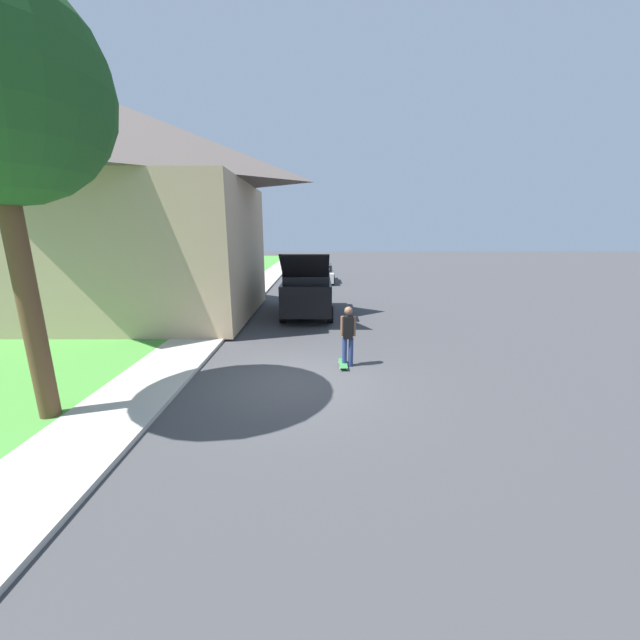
% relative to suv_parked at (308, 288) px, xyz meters
% --- Properties ---
extents(ground_plane, '(120.00, 120.00, 0.00)m').
position_rel_suv_parked_xyz_m(ground_plane, '(0.03, -7.31, -1.18)').
color(ground_plane, '#3D3D3F').
extents(lawn, '(10.00, 80.00, 0.08)m').
position_rel_suv_parked_xyz_m(lawn, '(-7.97, -1.31, -1.14)').
color(lawn, '#478E38').
rests_on(lawn, ground_plane).
extents(sidewalk, '(1.80, 80.00, 0.10)m').
position_rel_suv_parked_xyz_m(sidewalk, '(-3.57, -1.31, -1.13)').
color(sidewalk, '#ADA89E').
rests_on(sidewalk, ground_plane).
extents(house, '(11.02, 8.07, 8.33)m').
position_rel_suv_parked_xyz_m(house, '(-7.46, -0.41, 3.24)').
color(house, tan).
rests_on(house, lawn).
extents(suv_parked, '(2.14, 5.42, 2.83)m').
position_rel_suv_parked_xyz_m(suv_parked, '(0.00, 0.00, 0.00)').
color(suv_parked, black).
rests_on(suv_parked, ground_plane).
extents(car_down_street, '(1.88, 4.51, 1.28)m').
position_rel_suv_parked_xyz_m(car_down_street, '(0.61, 10.66, -0.57)').
color(car_down_street, silver).
rests_on(car_down_street, ground_plane).
extents(skateboarder, '(0.41, 0.22, 1.66)m').
position_rel_suv_parked_xyz_m(skateboarder, '(1.30, -6.26, -0.26)').
color(skateboarder, navy).
rests_on(skateboarder, ground_plane).
extents(skateboard, '(0.23, 0.76, 0.10)m').
position_rel_suv_parked_xyz_m(skateboard, '(1.17, -6.29, -1.10)').
color(skateboard, '#337F3D').
rests_on(skateboard, ground_plane).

